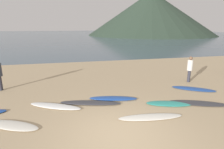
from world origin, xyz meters
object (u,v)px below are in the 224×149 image
at_px(surfboard_4, 113,98).
at_px(surfboard_8, 194,89).
at_px(surfboard_2, 55,106).
at_px(surfboard_7, 198,103).
at_px(person_2, 190,67).
at_px(surfboard_1, 12,125).
at_px(surfboard_6, 169,104).
at_px(surfboard_3, 90,103).
at_px(surfboard_5, 151,117).

xyz_separation_m(surfboard_4, surfboard_8, (4.49, 0.36, -0.01)).
height_order(surfboard_4, surfboard_8, surfboard_4).
distance_m(surfboard_2, surfboard_8, 7.09).
bearing_deg(surfboard_7, person_2, 84.67).
relative_size(surfboard_1, surfboard_2, 0.86).
bearing_deg(surfboard_6, surfboard_4, 170.41).
bearing_deg(surfboard_4, surfboard_7, -6.50).
relative_size(surfboard_3, person_2, 1.71).
height_order(surfboard_2, surfboard_7, surfboard_2).
distance_m(surfboard_2, surfboard_3, 1.48).
distance_m(surfboard_3, surfboard_4, 1.12).
bearing_deg(surfboard_3, surfboard_7, 2.48).
height_order(surfboard_4, surfboard_5, surfboard_4).
bearing_deg(surfboard_3, person_2, 32.74).
relative_size(surfboard_1, person_2, 1.29).
height_order(surfboard_1, surfboard_2, surfboard_2).
height_order(surfboard_5, surfboard_8, surfboard_8).
bearing_deg(surfboard_2, person_2, 41.01).
height_order(surfboard_1, surfboard_4, surfboard_4).
relative_size(surfboard_2, surfboard_7, 0.95).
relative_size(surfboard_2, person_2, 1.49).
xyz_separation_m(surfboard_4, surfboard_6, (2.23, -1.09, -0.01)).
distance_m(surfboard_3, surfboard_5, 2.70).
distance_m(surfboard_6, surfboard_7, 1.29).
xyz_separation_m(surfboard_1, surfboard_7, (7.38, 0.22, -0.00)).
relative_size(surfboard_4, surfboard_6, 1.14).
bearing_deg(surfboard_2, surfboard_4, 33.10).
bearing_deg(surfboard_1, surfboard_5, 21.30).
xyz_separation_m(surfboard_1, surfboard_6, (6.11, 0.46, -0.00)).
relative_size(surfboard_2, surfboard_8, 1.07).
bearing_deg(surfboard_2, surfboard_1, -109.20).
distance_m(surfboard_7, surfboard_8, 1.96).
bearing_deg(surfboard_1, surfboard_3, 51.65).
bearing_deg(surfboard_8, surfboard_1, -134.69).
height_order(surfboard_3, surfboard_5, surfboard_3).
relative_size(surfboard_6, person_2, 1.25).
xyz_separation_m(surfboard_4, person_2, (5.06, 1.63, 0.87)).
bearing_deg(surfboard_4, surfboard_6, -11.73).
xyz_separation_m(surfboard_5, surfboard_6, (1.28, 0.94, 0.00)).
relative_size(surfboard_4, surfboard_8, 1.01).
distance_m(surfboard_2, surfboard_6, 4.86).
relative_size(surfboard_1, surfboard_7, 0.82).
xyz_separation_m(surfboard_3, person_2, (6.14, 1.90, 0.87)).
bearing_deg(surfboard_5, person_2, 47.40).
xyz_separation_m(surfboard_1, surfboard_3, (2.80, 1.28, 0.01)).
relative_size(surfboard_3, surfboard_8, 1.22).
distance_m(surfboard_1, surfboard_3, 3.08).
height_order(surfboard_1, person_2, person_2).
relative_size(surfboard_8, person_2, 1.40).
bearing_deg(surfboard_4, surfboard_5, -50.59).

